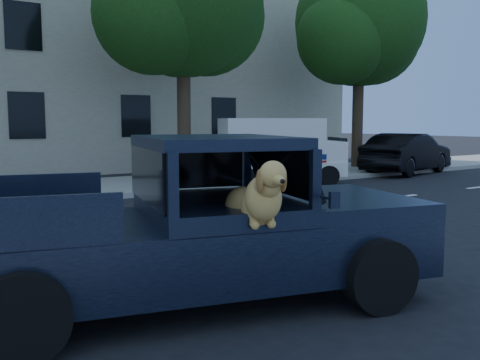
% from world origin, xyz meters
% --- Properties ---
extents(ground, '(120.00, 120.00, 0.00)m').
position_xyz_m(ground, '(0.00, 0.00, 0.00)').
color(ground, black).
rests_on(ground, ground).
extents(far_sidewalk, '(60.00, 4.00, 0.15)m').
position_xyz_m(far_sidewalk, '(0.00, 9.20, 0.07)').
color(far_sidewalk, gray).
rests_on(far_sidewalk, ground).
extents(lane_stripes, '(21.60, 0.14, 0.01)m').
position_xyz_m(lane_stripes, '(2.00, 3.40, 0.01)').
color(lane_stripes, silver).
rests_on(lane_stripes, ground).
extents(street_tree_mid, '(6.00, 5.20, 8.60)m').
position_xyz_m(street_tree_mid, '(5.03, 9.62, 5.71)').
color(street_tree_mid, '#332619').
rests_on(street_tree_mid, ground).
extents(street_tree_right, '(6.00, 5.20, 8.60)m').
position_xyz_m(street_tree_right, '(13.03, 9.62, 5.71)').
color(street_tree_right, '#332619').
rests_on(street_tree_right, ground).
extents(building_main, '(26.00, 6.00, 9.00)m').
position_xyz_m(building_main, '(3.00, 16.50, 4.50)').
color(building_main, beige).
rests_on(building_main, ground).
extents(pickup_truck, '(5.50, 3.25, 1.85)m').
position_xyz_m(pickup_truck, '(-0.53, -0.78, 0.63)').
color(pickup_truck, black).
rests_on(pickup_truck, ground).
extents(mail_truck, '(4.20, 3.05, 2.09)m').
position_xyz_m(mail_truck, '(7.28, 7.52, 0.92)').
color(mail_truck, silver).
rests_on(mail_truck, ground).
extents(parked_sedan, '(2.71, 4.94, 1.54)m').
position_xyz_m(parked_sedan, '(13.46, 7.44, 0.77)').
color(parked_sedan, black).
rests_on(parked_sedan, ground).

